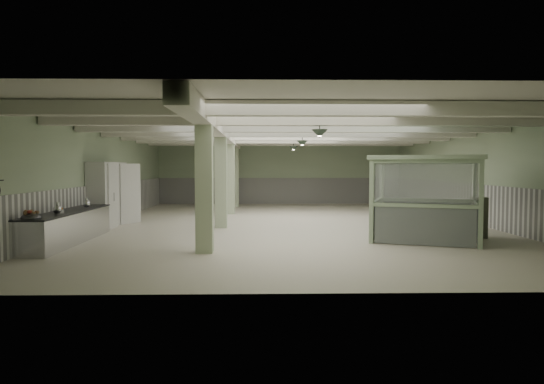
{
  "coord_description": "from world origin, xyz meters",
  "views": [
    {
      "loc": [
        -1.09,
        -18.11,
        2.16
      ],
      "look_at": [
        -0.71,
        -1.76,
        1.3
      ],
      "focal_mm": 32.0,
      "sensor_mm": 36.0,
      "label": 1
    }
  ],
  "objects_px": {
    "walkin_cooler": "(108,192)",
    "prep_counter": "(68,227)",
    "guard_booth": "(426,183)",
    "filing_cabinet": "(480,217)"
  },
  "relations": [
    {
      "from": "walkin_cooler",
      "to": "guard_booth",
      "type": "height_order",
      "value": "guard_booth"
    },
    {
      "from": "prep_counter",
      "to": "walkin_cooler",
      "type": "bearing_deg",
      "value": 91.23
    },
    {
      "from": "guard_booth",
      "to": "prep_counter",
      "type": "bearing_deg",
      "value": -157.65
    },
    {
      "from": "prep_counter",
      "to": "walkin_cooler",
      "type": "distance_m",
      "value": 4.0
    },
    {
      "from": "prep_counter",
      "to": "filing_cabinet",
      "type": "distance_m",
      "value": 12.15
    },
    {
      "from": "walkin_cooler",
      "to": "filing_cabinet",
      "type": "bearing_deg",
      "value": -14.39
    },
    {
      "from": "guard_booth",
      "to": "filing_cabinet",
      "type": "height_order",
      "value": "guard_booth"
    },
    {
      "from": "prep_counter",
      "to": "guard_booth",
      "type": "xyz_separation_m",
      "value": [
        10.29,
        0.32,
        1.23
      ]
    },
    {
      "from": "walkin_cooler",
      "to": "prep_counter",
      "type": "bearing_deg",
      "value": -88.77
    },
    {
      "from": "walkin_cooler",
      "to": "guard_booth",
      "type": "distance_m",
      "value": 10.99
    }
  ]
}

